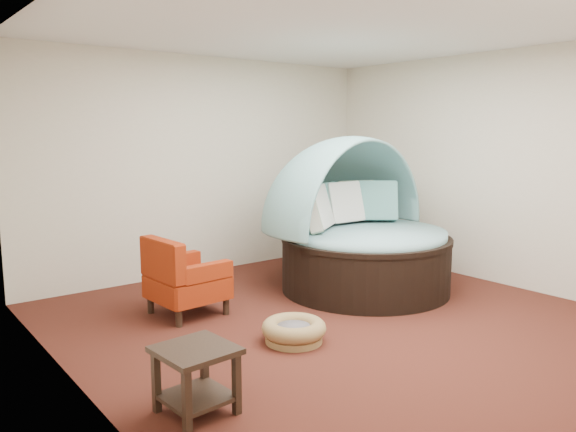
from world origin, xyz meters
TOP-DOWN VIEW (x-y plane):
  - floor at (0.00, 0.00)m, footprint 5.00×5.00m
  - wall_back at (0.00, 2.50)m, footprint 5.00×0.00m
  - wall_left at (-2.50, 0.00)m, footprint 0.00×5.00m
  - wall_right at (2.50, 0.00)m, footprint 0.00×5.00m
  - ceiling at (0.00, 0.00)m, footprint 5.00×5.00m
  - canopy_daybed at (0.96, 0.67)m, footprint 2.25×2.17m
  - pet_basket at (-0.70, -0.22)m, footprint 0.72×0.72m
  - red_armchair at (-1.13, 1.04)m, footprint 0.74×0.74m
  - side_table at (-2.00, -0.82)m, footprint 0.51×0.51m

SIDE VIEW (x-z plane):
  - floor at x=0.00m, z-range 0.00..0.00m
  - pet_basket at x=-0.70m, z-range 0.00..0.20m
  - side_table at x=-2.00m, z-range 0.07..0.52m
  - red_armchair at x=-1.13m, z-range -0.03..0.78m
  - canopy_daybed at x=0.96m, z-range -0.07..1.74m
  - wall_back at x=0.00m, z-range -1.10..3.90m
  - wall_left at x=-2.50m, z-range -1.10..3.90m
  - wall_right at x=2.50m, z-range -1.10..3.90m
  - ceiling at x=0.00m, z-range 2.80..2.80m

